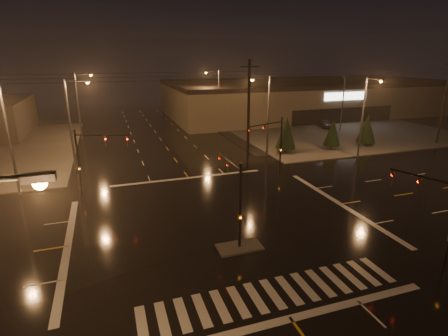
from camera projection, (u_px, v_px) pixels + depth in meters
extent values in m
plane|color=black|center=(221.00, 223.00, 27.11)|extent=(140.00, 140.00, 0.00)
cube|color=#484641|center=(326.00, 127.00, 63.30)|extent=(36.00, 36.00, 0.12)
cube|color=#484641|center=(240.00, 247.00, 23.48)|extent=(3.00, 1.60, 0.15)
cube|color=beige|center=(273.00, 294.00, 18.99)|extent=(15.00, 2.60, 0.01)
cube|color=beige|center=(291.00, 319.00, 17.19)|extent=(16.00, 0.50, 0.01)
cube|color=beige|center=(189.00, 178.00, 37.02)|extent=(16.00, 0.50, 0.01)
cube|color=black|center=(356.00, 127.00, 63.03)|extent=(50.00, 24.00, 0.08)
cube|color=#665B49|center=(305.00, 97.00, 78.20)|extent=(60.00, 28.00, 7.00)
cube|color=black|center=(306.00, 82.00, 77.19)|extent=(60.20, 28.20, 0.80)
cube|color=white|center=(346.00, 96.00, 64.97)|extent=(9.00, 0.20, 1.40)
cube|color=black|center=(343.00, 115.00, 66.12)|extent=(22.00, 0.15, 2.80)
cylinder|color=black|center=(240.00, 207.00, 22.58)|extent=(0.18, 0.18, 6.00)
cylinder|color=black|center=(229.00, 161.00, 23.84)|extent=(0.12, 4.50, 0.12)
imported|color=#594707|center=(220.00, 154.00, 25.69)|extent=(0.16, 0.20, 1.00)
cube|color=#594707|center=(240.00, 217.00, 22.80)|extent=(0.25, 0.18, 0.35)
cylinder|color=black|center=(281.00, 144.00, 38.86)|extent=(0.18, 0.18, 6.00)
cylinder|color=black|center=(266.00, 124.00, 36.61)|extent=(4.74, 1.82, 0.12)
imported|color=#594707|center=(250.00, 127.00, 35.28)|extent=(0.24, 0.22, 1.00)
cube|color=#594707|center=(281.00, 150.00, 39.08)|extent=(0.25, 0.18, 0.35)
cylinder|color=black|center=(78.00, 161.00, 32.45)|extent=(0.18, 0.18, 6.00)
cylinder|color=black|center=(102.00, 135.00, 31.63)|extent=(4.74, 1.82, 0.12)
imported|color=#594707|center=(127.00, 136.00, 31.60)|extent=(0.24, 0.22, 1.00)
cube|color=#594707|center=(79.00, 168.00, 32.66)|extent=(0.25, 0.18, 0.35)
cylinder|color=black|center=(424.00, 177.00, 20.65)|extent=(1.48, 3.80, 0.12)
imported|color=#594707|center=(393.00, 171.00, 22.00)|extent=(0.22, 0.24, 1.00)
cube|color=#38383A|center=(39.00, 178.00, 7.79)|extent=(0.70, 0.30, 0.18)
sphere|color=orange|center=(40.00, 183.00, 7.83)|extent=(0.32, 0.32, 0.32)
cylinder|color=#38383A|center=(70.00, 126.00, 38.29)|extent=(0.24, 0.24, 10.00)
cylinder|color=#38383A|center=(76.00, 81.00, 37.19)|extent=(2.40, 0.14, 0.14)
cube|color=#38383A|center=(87.00, 81.00, 37.54)|extent=(0.70, 0.30, 0.18)
sphere|color=orange|center=(87.00, 82.00, 37.58)|extent=(0.32, 0.32, 0.32)
cylinder|color=#38383A|center=(78.00, 107.00, 52.72)|extent=(0.24, 0.24, 10.00)
cylinder|color=#38383A|center=(83.00, 74.00, 51.61)|extent=(2.40, 0.14, 0.14)
cube|color=#38383A|center=(91.00, 74.00, 51.97)|extent=(0.70, 0.30, 0.18)
sphere|color=orange|center=(91.00, 75.00, 52.01)|extent=(0.32, 0.32, 0.32)
cylinder|color=#38383A|center=(268.00, 118.00, 43.51)|extent=(0.24, 0.24, 10.00)
cylinder|color=#38383A|center=(261.00, 78.00, 41.68)|extent=(2.40, 0.14, 0.14)
cube|color=#38383A|center=(252.00, 79.00, 41.36)|extent=(0.70, 0.30, 0.18)
sphere|color=orange|center=(252.00, 80.00, 41.40)|extent=(0.32, 0.32, 0.32)
cylinder|color=#38383A|center=(219.00, 100.00, 61.55)|extent=(0.24, 0.24, 10.00)
cylinder|color=#38383A|center=(212.00, 71.00, 59.71)|extent=(2.40, 0.14, 0.14)
cube|color=#38383A|center=(206.00, 72.00, 59.39)|extent=(0.70, 0.30, 0.18)
sphere|color=orange|center=(206.00, 73.00, 59.43)|extent=(0.32, 0.32, 0.32)
cylinder|color=#38383A|center=(10.00, 142.00, 31.06)|extent=(0.24, 0.24, 10.00)
cylinder|color=#38383A|center=(362.00, 119.00, 42.66)|extent=(0.24, 0.24, 10.00)
cylinder|color=#38383A|center=(374.00, 79.00, 40.11)|extent=(0.14, 2.40, 0.14)
cube|color=#38383A|center=(381.00, 80.00, 39.14)|extent=(0.30, 0.70, 0.18)
sphere|color=orange|center=(381.00, 81.00, 39.18)|extent=(0.32, 0.32, 0.32)
cylinder|color=black|center=(249.00, 113.00, 40.34)|extent=(0.32, 0.32, 12.00)
cube|color=black|center=(250.00, 67.00, 38.74)|extent=(2.20, 0.12, 0.12)
cylinder|color=black|center=(444.00, 103.00, 49.50)|extent=(0.32, 0.32, 12.00)
cylinder|color=black|center=(285.00, 151.00, 46.39)|extent=(0.18, 0.18, 0.70)
cone|color=black|center=(286.00, 133.00, 45.65)|extent=(2.67, 2.67, 4.16)
cylinder|color=black|center=(331.00, 147.00, 47.95)|extent=(0.18, 0.18, 0.70)
cone|color=black|center=(333.00, 132.00, 47.30)|extent=(2.27, 2.27, 3.55)
cylinder|color=black|center=(365.00, 144.00, 49.91)|extent=(0.18, 0.18, 0.70)
cone|color=black|center=(367.00, 128.00, 49.20)|extent=(2.54, 2.54, 3.97)
imported|color=black|center=(325.00, 123.00, 62.63)|extent=(2.65, 4.90, 1.58)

